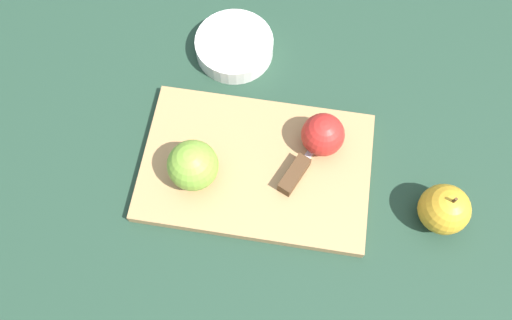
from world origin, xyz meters
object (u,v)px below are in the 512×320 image
object	(u,v)px
apple_whole	(444,209)
apple_half_right	(323,135)
apple_half_left	(193,166)
bowl	(234,45)
knife	(296,172)

from	to	relation	value
apple_whole	apple_half_right	bearing A→B (deg)	154.45
apple_half_right	apple_whole	bearing A→B (deg)	-91.48
apple_half_left	bowl	xyz separation A→B (m)	(0.02, 0.27, -0.04)
apple_half_left	bowl	distance (m)	0.27
apple_half_left	apple_half_right	world-z (taller)	apple_half_left
apple_half_right	bowl	size ratio (longest dim) A/B	0.49
apple_half_right	bowl	xyz separation A→B (m)	(-0.18, 0.18, -0.04)
knife	apple_whole	xyz separation A→B (m)	(0.24, -0.04, 0.01)
apple_whole	bowl	bearing A→B (deg)	143.84
apple_half_left	knife	world-z (taller)	apple_half_left
apple_half_right	knife	world-z (taller)	apple_half_right
apple_half_left	apple_half_right	size ratio (longest dim) A/B	1.15
apple_half_right	knife	size ratio (longest dim) A/B	0.46
knife	apple_whole	world-z (taller)	apple_whole
apple_half_right	apple_whole	size ratio (longest dim) A/B	0.77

